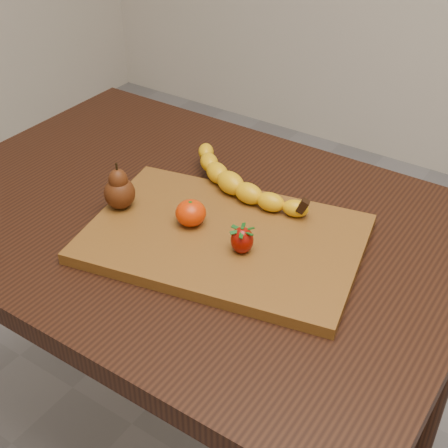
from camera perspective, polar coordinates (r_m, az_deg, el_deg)
The scene contains 6 objects.
table at distance 1.18m, azimuth -3.08°, elevation -3.06°, with size 1.00×0.70×0.76m.
cutting_board at distance 1.04m, azimuth -0.00°, elevation -1.35°, with size 0.45×0.30×0.02m, color brown.
banana at distance 1.13m, azimuth 0.61°, elevation 3.78°, with size 0.26×0.07×0.04m, color #F0B40B, non-canonical shape.
pear at distance 1.09m, azimuth -9.60°, elevation 3.49°, with size 0.05×0.05×0.09m, color #49210B, non-canonical shape.
mandarin at distance 1.05m, azimuth -3.06°, elevation 1.01°, with size 0.05×0.05×0.04m, color red.
strawberry at distance 0.98m, azimuth 1.66°, elevation -1.40°, with size 0.04×0.04×0.05m, color #820A03, non-canonical shape.
Camera 1 is at (0.56, -0.73, 1.39)m, focal length 50.00 mm.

